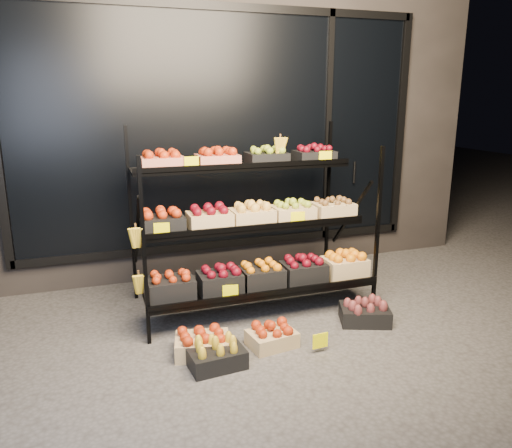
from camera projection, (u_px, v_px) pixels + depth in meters
name	position (u px, v px, depth m)	size (l,w,h in m)	color
ground	(277.00, 334.00, 4.14)	(24.00, 24.00, 0.00)	#514F4C
building	(201.00, 109.00, 6.07)	(6.00, 2.08, 3.50)	#2D2826
display_rack	(252.00, 225.00, 4.49)	(2.18, 1.02, 1.66)	black
tag_floor_b	(320.00, 345.00, 3.83)	(0.13, 0.01, 0.12)	#F8EF00
floor_crate_left	(202.00, 343.00, 3.79)	(0.46, 0.38, 0.20)	tan
floor_crate_midleft	(216.00, 354.00, 3.63)	(0.42, 0.33, 0.20)	black
floor_crate_midright	(272.00, 336.00, 3.92)	(0.39, 0.31, 0.19)	tan
floor_crate_right	(365.00, 312.00, 4.33)	(0.50, 0.43, 0.21)	black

